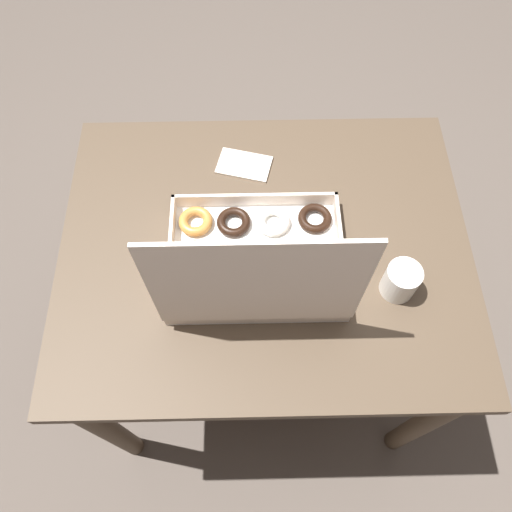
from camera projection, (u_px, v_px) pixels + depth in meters
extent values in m
plane|color=#564C44|center=(262.00, 346.00, 1.87)|extent=(8.00, 8.00, 0.00)
cube|color=#4C3D2D|center=(265.00, 248.00, 1.20)|extent=(0.98, 0.79, 0.03)
cylinder|color=#4C3D2D|center=(389.00, 212.00, 1.71)|extent=(0.06, 0.06, 0.74)
cylinder|color=#4C3D2D|center=(131.00, 216.00, 1.70)|extent=(0.06, 0.06, 0.74)
cylinder|color=#4C3D2D|center=(425.00, 422.00, 1.38)|extent=(0.06, 0.06, 0.74)
cylinder|color=#4C3D2D|center=(107.00, 429.00, 1.37)|extent=(0.06, 0.06, 0.74)
cube|color=white|center=(256.00, 260.00, 1.16)|extent=(0.40, 0.31, 0.01)
cube|color=silver|center=(255.00, 200.00, 1.21)|extent=(0.40, 0.01, 0.04)
cube|color=silver|center=(257.00, 317.00, 1.07)|extent=(0.40, 0.01, 0.04)
cube|color=silver|center=(341.00, 253.00, 1.14)|extent=(0.01, 0.31, 0.04)
cube|color=silver|center=(170.00, 256.00, 1.14)|extent=(0.01, 0.31, 0.04)
cube|color=silver|center=(258.00, 286.00, 0.91)|extent=(0.40, 0.01, 0.32)
torus|color=black|center=(315.00, 218.00, 1.20)|extent=(0.08, 0.08, 0.02)
torus|color=white|center=(273.00, 222.00, 1.20)|extent=(0.08, 0.08, 0.02)
torus|color=black|center=(234.00, 222.00, 1.19)|extent=(0.08, 0.08, 0.02)
torus|color=#B77A38|center=(196.00, 221.00, 1.19)|extent=(0.08, 0.08, 0.02)
torus|color=#B77A38|center=(318.00, 256.00, 1.15)|extent=(0.08, 0.08, 0.02)
torus|color=white|center=(276.00, 255.00, 1.15)|extent=(0.08, 0.08, 0.02)
torus|color=white|center=(237.00, 257.00, 1.15)|extent=(0.08, 0.08, 0.02)
torus|color=#B77A38|center=(194.00, 256.00, 1.15)|extent=(0.08, 0.08, 0.02)
ellipsoid|color=black|center=(320.00, 291.00, 1.10)|extent=(0.08, 0.08, 0.04)
ellipsoid|color=#9E6633|center=(277.00, 296.00, 1.10)|extent=(0.08, 0.08, 0.04)
torus|color=tan|center=(237.00, 295.00, 1.11)|extent=(0.08, 0.08, 0.02)
torus|color=black|center=(192.00, 296.00, 1.11)|extent=(0.08, 0.08, 0.02)
cylinder|color=white|center=(401.00, 281.00, 1.09)|extent=(0.08, 0.08, 0.08)
cylinder|color=black|center=(405.00, 273.00, 1.06)|extent=(0.06, 0.06, 0.01)
cube|color=silver|center=(244.00, 165.00, 1.29)|extent=(0.15, 0.12, 0.01)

